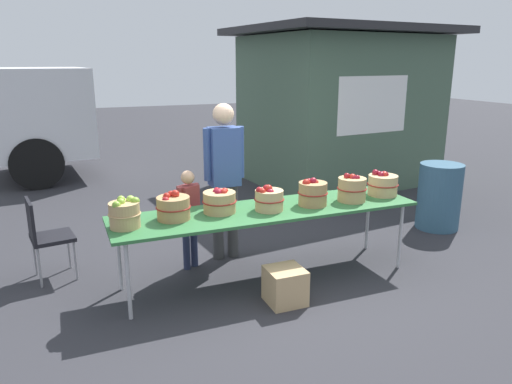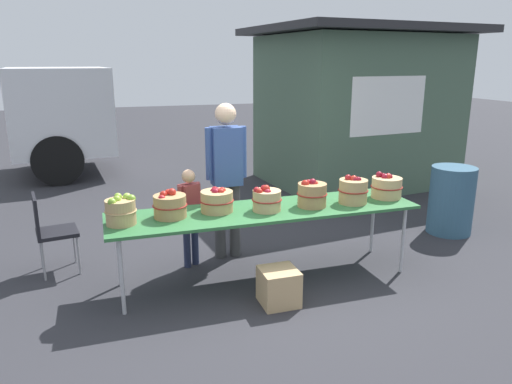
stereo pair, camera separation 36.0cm
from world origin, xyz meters
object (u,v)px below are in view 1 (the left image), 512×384
Objects in this scene: apple_basket_red_0 at (173,207)px; folding_chair at (44,232)px; apple_basket_red_4 at (352,189)px; apple_basket_red_5 at (383,184)px; market_table at (267,212)px; apple_basket_red_3 at (313,193)px; trash_barrel at (439,196)px; apple_basket_red_1 at (220,201)px; apple_basket_green_0 at (125,214)px; produce_crate at (285,286)px; apple_basket_red_2 at (269,199)px; vendor_adult at (224,169)px; child_customer at (189,212)px.

folding_chair is (-1.15, 0.79, -0.36)m from apple_basket_red_0.
apple_basket_red_4 reaches higher than apple_basket_red_5.
market_table is 9.99× the size of apple_basket_red_3.
apple_basket_red_4 is 1.97m from trash_barrel.
apple_basket_red_1 is 0.96m from apple_basket_red_3.
produce_crate is at bearing -21.34° from apple_basket_green_0.
apple_basket_green_0 is 2.77m from apple_basket_red_5.
folding_chair is at bearing 166.45° from apple_basket_red_5.
apple_basket_red_2 reaches higher than trash_barrel.
apple_basket_red_3 reaches higher than apple_basket_red_2.
apple_basket_red_4 reaches higher than apple_basket_red_0.
apple_basket_red_4 is (0.46, -0.02, 0.00)m from apple_basket_red_3.
vendor_adult is at bearing 31.56° from apple_basket_green_0.
apple_basket_red_3 is 2.39m from trash_barrel.
vendor_adult is (-0.21, 0.70, 0.31)m from market_table.
vendor_adult reaches higher than folding_chair.
apple_basket_green_0 is at bearing 179.09° from apple_basket_red_2.
market_table is at bearing -168.34° from trash_barrel.
apple_basket_red_4 is at bearing 25.44° from produce_crate.
apple_basket_red_2 is (-0.00, -0.04, 0.15)m from market_table.
apple_basket_green_0 is 0.34× the size of folding_chair.
apple_basket_red_0 reaches higher than apple_basket_red_2.
apple_basket_red_0 is 0.30× the size of child_customer.
apple_basket_red_3 reaches higher than produce_crate.
vendor_adult is 1.61× the size of child_customer.
apple_basket_red_5 is 2.13m from child_customer.
apple_basket_red_4 is 1.74m from child_customer.
market_table is 9.50× the size of apple_basket_red_0.
apple_basket_red_2 is (0.47, -0.13, 0.00)m from apple_basket_red_1.
apple_basket_red_0 is at bearing 177.38° from market_table.
apple_basket_red_5 is at bearing -2.51° from apple_basket_red_1.
apple_basket_red_5 is 0.39× the size of folding_chair.
apple_basket_red_4 is at bearing -1.65° from apple_basket_red_2.
produce_crate is (-0.05, -0.54, -0.55)m from market_table.
folding_chair is 2.48m from produce_crate.
apple_basket_green_0 reaches higher than market_table.
apple_basket_red_5 is 0.19× the size of vendor_adult.
produce_crate is at bearing -137.29° from apple_basket_red_3.
apple_basket_red_3 is at bearing 177.12° from apple_basket_red_4.
apple_basket_green_0 is 0.96× the size of apple_basket_red_2.
apple_basket_red_3 is 1.03m from vendor_adult.
vendor_adult reaches higher than trash_barrel.
vendor_adult is (-1.15, 0.77, 0.14)m from apple_basket_red_4.
child_customer reaches higher than apple_basket_red_0.
apple_basket_green_0 reaches higher than apple_basket_red_0.
apple_basket_green_0 is 1.38m from apple_basket_red_2.
apple_basket_red_0 is at bearing 176.51° from apple_basket_red_4.
vendor_adult is 2.03× the size of folding_chair.
apple_basket_green_0 is 1.87m from apple_basket_red_3.
apple_basket_green_0 is 0.86× the size of produce_crate.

